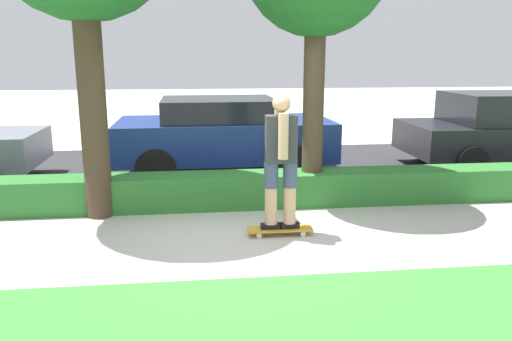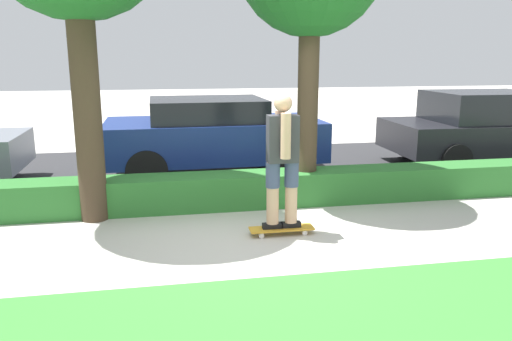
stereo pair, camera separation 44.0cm
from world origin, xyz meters
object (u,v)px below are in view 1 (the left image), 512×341
object	(u,v)px
skater_person	(281,158)
parked_car_rear	(507,130)
parked_car_middle	(224,134)
skateboard	(280,229)

from	to	relation	value
skater_person	parked_car_rear	world-z (taller)	skater_person
parked_car_middle	parked_car_rear	world-z (taller)	parked_car_rear
skater_person	parked_car_rear	bearing A→B (deg)	33.15
skater_person	parked_car_middle	size ratio (longest dim) A/B	0.42
parked_car_middle	parked_car_rear	size ratio (longest dim) A/B	0.96
skateboard	skater_person	size ratio (longest dim) A/B	0.48
parked_car_rear	skateboard	bearing A→B (deg)	-145.49
skateboard	parked_car_rear	bearing A→B (deg)	33.15
skateboard	skater_person	bearing A→B (deg)	135.00
skateboard	parked_car_middle	bearing A→B (deg)	98.92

